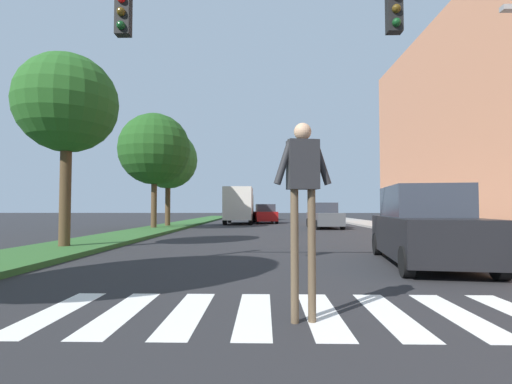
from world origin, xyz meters
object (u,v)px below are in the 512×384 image
object	(u,v)px
tree_distant	(168,160)
suv_crossing	(425,227)
tree_mid	(67,104)
sedan_distant	(265,214)
traffic_light_gantry	(123,52)
sedan_midblock	(324,216)
pedestrian_performer	(303,188)
truck_box_delivery	(239,205)
sedan_far_horizon	(266,213)
tree_far	(155,149)

from	to	relation	value
tree_distant	suv_crossing	distance (m)	20.40
tree_mid	sedan_distant	bearing A→B (deg)	72.78
traffic_light_gantry	sedan_midblock	xyz separation A→B (m)	(6.80, 18.78, -3.58)
pedestrian_performer	truck_box_delivery	xyz separation A→B (m)	(-2.65, 27.75, -0.03)
tree_distant	sedan_distant	bearing A→B (deg)	47.84
sedan_distant	tree_mid	bearing A→B (deg)	-107.22
sedan_distant	sedan_far_horizon	xyz separation A→B (m)	(0.12, 8.88, 0.00)
pedestrian_performer	sedan_far_horizon	distance (m)	38.15
tree_mid	truck_box_delivery	world-z (taller)	tree_mid
tree_mid	suv_crossing	xyz separation A→B (m)	(10.64, -2.82, -3.96)
pedestrian_performer	traffic_light_gantry	bearing A→B (deg)	144.78
tree_distant	traffic_light_gantry	xyz separation A→B (m)	(4.13, -19.38, -0.43)
suv_crossing	tree_distant	bearing A→B (deg)	122.76
tree_far	pedestrian_performer	bearing A→B (deg)	-68.43
sedan_far_horizon	truck_box_delivery	world-z (taller)	truck_box_delivery
traffic_light_gantry	pedestrian_performer	size ratio (longest dim) A/B	3.79
traffic_light_gantry	suv_crossing	world-z (taller)	traffic_light_gantry
tree_far	tree_distant	world-z (taller)	tree_far
tree_far	suv_crossing	bearing A→B (deg)	-52.17
suv_crossing	sedan_far_horizon	world-z (taller)	suv_crossing
tree_distant	pedestrian_performer	world-z (taller)	tree_distant
suv_crossing	sedan_far_horizon	distance (m)	33.58
tree_far	tree_distant	size ratio (longest dim) A/B	1.08
pedestrian_performer	sedan_distant	xyz separation A→B (m)	(-0.39, 29.26, -0.87)
tree_mid	traffic_light_gantry	size ratio (longest dim) A/B	0.68
traffic_light_gantry	suv_crossing	xyz separation A→B (m)	(6.71, 2.54, -3.45)
sedan_midblock	sedan_far_horizon	bearing A→B (deg)	102.83
tree_far	truck_box_delivery	distance (m)	10.61
traffic_light_gantry	sedan_midblock	world-z (taller)	traffic_light_gantry
tree_far	sedan_far_horizon	bearing A→B (deg)	69.28
tree_far	sedan_midblock	xyz separation A→B (m)	(11.14, 2.01, -4.34)
tree_mid	suv_crossing	world-z (taller)	tree_mid
pedestrian_performer	sedan_midblock	xyz separation A→B (m)	(3.63, 21.02, -0.86)
tree_mid	tree_distant	world-z (taller)	tree_distant
tree_distant	truck_box_delivery	world-z (taller)	tree_distant
traffic_light_gantry	pedestrian_performer	world-z (taller)	traffic_light_gantry
sedan_midblock	traffic_light_gantry	bearing A→B (deg)	-109.91
pedestrian_performer	tree_far	bearing A→B (deg)	111.57
tree_distant	sedan_midblock	world-z (taller)	tree_distant
tree_mid	traffic_light_gantry	bearing A→B (deg)	-53.72
tree_mid	tree_far	size ratio (longest dim) A/B	0.88
tree_far	traffic_light_gantry	world-z (taller)	tree_far
tree_far	sedan_distant	bearing A→B (deg)	55.22
truck_box_delivery	tree_far	bearing A→B (deg)	-119.10
suv_crossing	sedan_midblock	world-z (taller)	suv_crossing
suv_crossing	sedan_distant	world-z (taller)	suv_crossing
tree_distant	sedan_distant	xyz separation A→B (m)	(6.92, 7.64, -4.01)
traffic_light_gantry	sedan_distant	world-z (taller)	traffic_light_gantry
traffic_light_gantry	truck_box_delivery	world-z (taller)	traffic_light_gantry
tree_distant	tree_far	bearing A→B (deg)	-94.53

